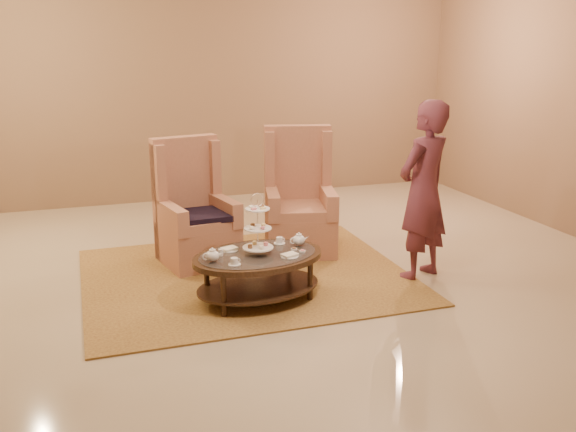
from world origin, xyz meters
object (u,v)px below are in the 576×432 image
object	(u,v)px
person	(423,191)
armchair_left	(194,221)
tea_table	(258,262)
armchair_right	(299,210)

from	to	relation	value
person	armchair_left	bearing A→B (deg)	-54.10
tea_table	person	distance (m)	1.83
armchair_left	person	distance (m)	2.47
armchair_right	person	xyz separation A→B (m)	(0.89, -1.22, 0.43)
armchair_right	tea_table	bearing A→B (deg)	-110.03
armchair_left	tea_table	bearing A→B (deg)	-86.41
armchair_left	person	size ratio (longest dim) A/B	0.75
tea_table	armchair_right	bearing A→B (deg)	48.97
tea_table	armchair_left	size ratio (longest dim) A/B	0.99
tea_table	armchair_right	world-z (taller)	armchair_right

